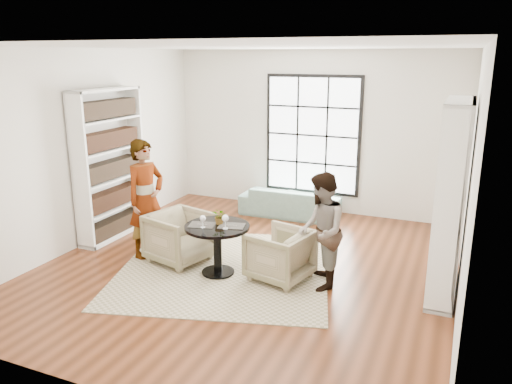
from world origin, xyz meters
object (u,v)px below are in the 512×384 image
at_px(sofa, 290,202).
at_px(person_right, 321,231).
at_px(pedestal_table, 217,239).
at_px(armchair_left, 180,237).
at_px(armchair_right, 280,255).
at_px(flower_centerpiece, 220,216).
at_px(person_left, 146,199).
at_px(wine_glass_left, 203,219).
at_px(wine_glass_right, 225,219).

bearing_deg(sofa, person_right, 115.86).
bearing_deg(pedestal_table, sofa, 89.16).
distance_m(armchair_left, armchair_right, 1.53).
height_order(pedestal_table, armchair_right, pedestal_table).
bearing_deg(flower_centerpiece, armchair_left, 171.27).
bearing_deg(person_left, flower_centerpiece, -79.97).
relative_size(armchair_right, person_right, 0.50).
distance_m(wine_glass_left, flower_centerpiece, 0.27).
distance_m(sofa, flower_centerpiece, 2.81).
xyz_separation_m(armchair_right, wine_glass_right, (-0.67, -0.26, 0.50)).
bearing_deg(person_left, pedestal_table, -83.23).
relative_size(wine_glass_right, flower_centerpiece, 0.87).
distance_m(armchair_right, person_left, 2.14).
relative_size(pedestal_table, sofa, 0.48).
xyz_separation_m(sofa, flower_centerpiece, (-0.03, -2.76, 0.55)).
distance_m(pedestal_table, wine_glass_right, 0.37).
height_order(armchair_left, wine_glass_left, wine_glass_left).
height_order(person_left, person_right, person_left).
bearing_deg(wine_glass_left, armchair_right, 19.59).
relative_size(sofa, wine_glass_left, 10.43).
bearing_deg(armchair_right, sofa, -150.16).
distance_m(person_left, flower_centerpiece, 1.27).
xyz_separation_m(pedestal_table, person_left, (-1.25, 0.18, 0.37)).
height_order(armchair_right, wine_glass_right, wine_glass_right).
relative_size(armchair_left, person_left, 0.46).
bearing_deg(sofa, person_left, 63.08).
relative_size(sofa, person_left, 1.03).
xyz_separation_m(armchair_left, wine_glass_right, (0.86, -0.25, 0.47)).
bearing_deg(flower_centerpiece, sofa, 89.37).
relative_size(pedestal_table, person_left, 0.50).
bearing_deg(armchair_right, armchair_left, -76.48).
distance_m(armchair_left, wine_glass_right, 1.01).
bearing_deg(wine_glass_right, armchair_left, 163.63).
distance_m(pedestal_table, person_right, 1.41).
bearing_deg(armchair_right, flower_centerpiece, -68.66).
xyz_separation_m(pedestal_table, armchair_right, (0.83, 0.19, -0.17)).
bearing_deg(armchair_left, pedestal_table, -89.40).
height_order(pedestal_table, wine_glass_right, wine_glass_right).
bearing_deg(wine_glass_left, armchair_left, 149.64).
relative_size(pedestal_table, wine_glass_left, 5.05).
height_order(wine_glass_left, wine_glass_right, wine_glass_right).
relative_size(person_left, wine_glass_right, 9.07).
relative_size(pedestal_table, wine_glass_right, 4.53).
bearing_deg(armchair_right, wine_glass_right, -55.51).
distance_m(armchair_right, person_right, 0.68).
bearing_deg(armchair_right, person_left, -76.54).
bearing_deg(flower_centerpiece, armchair_right, 8.05).
xyz_separation_m(pedestal_table, armchair_left, (-0.70, 0.18, -0.14)).
bearing_deg(wine_glass_left, person_right, 12.73).
xyz_separation_m(pedestal_table, sofa, (0.04, 2.83, -0.25)).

